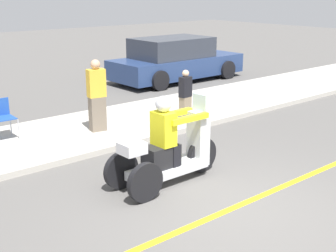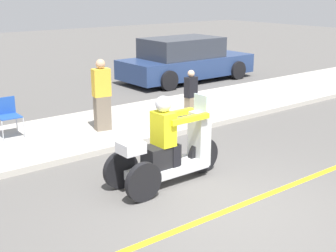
{
  "view_description": "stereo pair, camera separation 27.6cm",
  "coord_description": "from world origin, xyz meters",
  "px_view_note": "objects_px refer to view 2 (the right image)",
  "views": [
    {
      "loc": [
        -4.79,
        -4.17,
        3.13
      ],
      "look_at": [
        -0.11,
        1.34,
        0.99
      ],
      "focal_mm": 50.0,
      "sensor_mm": 36.0,
      "label": 1
    },
    {
      "loc": [
        -4.57,
        -4.34,
        3.13
      ],
      "look_at": [
        -0.11,
        1.34,
        0.99
      ],
      "focal_mm": 50.0,
      "sensor_mm": 36.0,
      "label": 2
    }
  ],
  "objects_px": {
    "spectator_near_curb": "(102,96)",
    "folding_chair_curbside": "(7,113)",
    "motorcycle_trike": "(168,152)",
    "parked_car_lot_center": "(185,60)",
    "spectator_with_child": "(191,97)"
  },
  "relations": [
    {
      "from": "spectator_with_child",
      "to": "folding_chair_curbside",
      "type": "height_order",
      "value": "spectator_with_child"
    },
    {
      "from": "folding_chair_curbside",
      "to": "spectator_near_curb",
      "type": "bearing_deg",
      "value": -24.38
    },
    {
      "from": "spectator_near_curb",
      "to": "folding_chair_curbside",
      "type": "xyz_separation_m",
      "value": [
        -1.8,
        0.82,
        -0.25
      ]
    },
    {
      "from": "parked_car_lot_center",
      "to": "spectator_near_curb",
      "type": "bearing_deg",
      "value": -145.95
    },
    {
      "from": "folding_chair_curbside",
      "to": "spectator_with_child",
      "type": "bearing_deg",
      "value": -22.1
    },
    {
      "from": "parked_car_lot_center",
      "to": "motorcycle_trike",
      "type": "bearing_deg",
      "value": -131.92
    },
    {
      "from": "spectator_near_curb",
      "to": "parked_car_lot_center",
      "type": "bearing_deg",
      "value": 34.05
    },
    {
      "from": "motorcycle_trike",
      "to": "spectator_with_child",
      "type": "relative_size",
      "value": 1.74
    },
    {
      "from": "folding_chair_curbside",
      "to": "parked_car_lot_center",
      "type": "distance_m",
      "value": 7.85
    },
    {
      "from": "spectator_near_curb",
      "to": "motorcycle_trike",
      "type": "bearing_deg",
      "value": -99.63
    },
    {
      "from": "spectator_near_curb",
      "to": "folding_chair_curbside",
      "type": "height_order",
      "value": "spectator_near_curb"
    },
    {
      "from": "motorcycle_trike",
      "to": "spectator_near_curb",
      "type": "height_order",
      "value": "spectator_near_curb"
    },
    {
      "from": "spectator_with_child",
      "to": "spectator_near_curb",
      "type": "relative_size",
      "value": 0.78
    },
    {
      "from": "motorcycle_trike",
      "to": "folding_chair_curbside",
      "type": "relative_size",
      "value": 2.59
    },
    {
      "from": "spectator_near_curb",
      "to": "parked_car_lot_center",
      "type": "distance_m",
      "value": 6.63
    }
  ]
}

